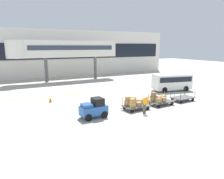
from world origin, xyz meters
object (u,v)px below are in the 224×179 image
object	(u,v)px
baggage_cart_tail	(183,98)
baggage_handler	(145,103)
baggage_cart_lead	(134,104)
shuttle_van	(172,81)
baggage_tug	(94,109)
safety_cone_near	(50,100)
baggage_cart_middle	(159,99)

from	to	relation	value
baggage_cart_tail	baggage_handler	bearing A→B (deg)	-165.30
baggage_cart_lead	baggage_cart_tail	distance (m)	6.15
baggage_handler	shuttle_van	size ratio (longest dim) A/B	0.31
baggage_tug	baggage_cart_lead	bearing A→B (deg)	4.00
safety_cone_near	baggage_handler	bearing A→B (deg)	-48.62
baggage_cart_lead	shuttle_van	size ratio (longest dim) A/B	0.60
baggage_tug	baggage_cart_middle	xyz separation A→B (m)	(7.00, 0.48, -0.20)
baggage_cart_tail	safety_cone_near	world-z (taller)	baggage_cart_tail
baggage_tug	baggage_cart_lead	world-z (taller)	baggage_tug
baggage_tug	baggage_cart_middle	bearing A→B (deg)	3.90
baggage_cart_lead	shuttle_van	bearing A→B (deg)	28.24
baggage_cart_lead	baggage_handler	bearing A→B (deg)	-79.01
baggage_cart_tail	baggage_handler	distance (m)	6.12
baggage_cart_middle	safety_cone_near	distance (m)	10.88
shuttle_van	safety_cone_near	bearing A→B (deg)	174.92
baggage_tug	baggage_handler	size ratio (longest dim) A/B	1.38
baggage_cart_lead	baggage_handler	distance (m)	1.33
safety_cone_near	shuttle_van	bearing A→B (deg)	-5.08
baggage_cart_middle	baggage_cart_tail	world-z (taller)	baggage_cart_middle
baggage_tug	baggage_handler	bearing A→B (deg)	-13.11
baggage_cart_lead	baggage_cart_tail	bearing A→B (deg)	2.58
baggage_cart_middle	baggage_tug	bearing A→B (deg)	-176.10
shuttle_van	baggage_cart_tail	bearing A→B (deg)	-120.59
baggage_tug	baggage_handler	world-z (taller)	baggage_tug
baggage_cart_tail	shuttle_van	distance (m)	5.22
baggage_handler	safety_cone_near	world-z (taller)	baggage_handler
baggage_cart_lead	baggage_cart_tail	xyz separation A→B (m)	(6.14, 0.28, -0.22)
baggage_tug	safety_cone_near	bearing A→B (deg)	109.09
baggage_cart_middle	shuttle_van	size ratio (longest dim) A/B	0.60
baggage_cart_middle	shuttle_van	distance (m)	7.35
baggage_tug	safety_cone_near	xyz separation A→B (m)	(-2.18, 6.31, -0.48)
baggage_cart_lead	shuttle_van	world-z (taller)	shuttle_van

